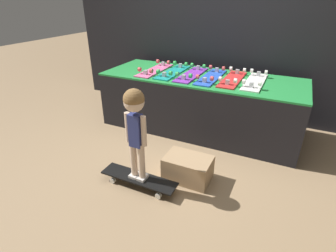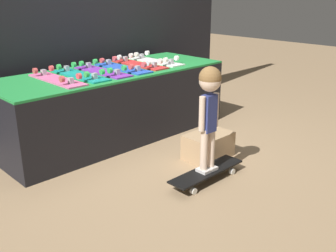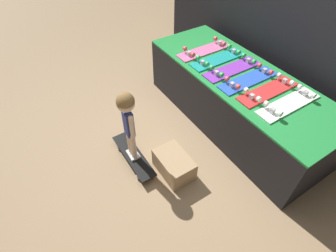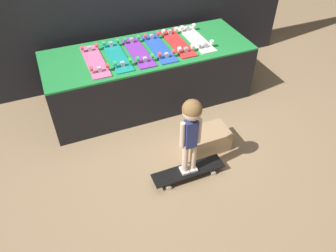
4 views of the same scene
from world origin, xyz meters
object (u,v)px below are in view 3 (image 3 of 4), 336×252
object	(u,v)px
skateboard_blue_on_rack	(248,79)
skateboard_on_floor	(133,156)
skateboard_teal_on_rack	(218,58)
storage_box	(174,165)
skateboard_white_on_rack	(289,103)
skateboard_red_on_rack	(268,90)
skateboard_pink_on_rack	(204,50)
child	(127,115)
skateboard_purple_on_rack	(232,68)

from	to	relation	value
skateboard_blue_on_rack	skateboard_on_floor	xyz separation A→B (m)	(-0.22, -1.32, -0.63)
skateboard_teal_on_rack	storage_box	bearing A→B (deg)	-58.31
skateboard_blue_on_rack	storage_box	world-z (taller)	skateboard_blue_on_rack
skateboard_white_on_rack	skateboard_red_on_rack	bearing A→B (deg)	-177.73
skateboard_teal_on_rack	skateboard_blue_on_rack	distance (m)	0.49
skateboard_on_floor	storage_box	distance (m)	0.46
skateboard_white_on_rack	storage_box	xyz separation A→B (m)	(-0.35, -1.07, -0.59)
skateboard_blue_on_rack	skateboard_white_on_rack	xyz separation A→B (m)	(0.49, 0.04, 0.00)
skateboard_pink_on_rack	skateboard_blue_on_rack	distance (m)	0.74
skateboard_on_floor	child	bearing A→B (deg)	0.00
child	skateboard_white_on_rack	bearing A→B (deg)	64.31
child	storage_box	xyz separation A→B (m)	(0.36, 0.29, -0.56)
skateboard_pink_on_rack	storage_box	world-z (taller)	skateboard_pink_on_rack
skateboard_teal_on_rack	skateboard_purple_on_rack	xyz separation A→B (m)	(0.25, -0.00, 0.00)
skateboard_pink_on_rack	skateboard_red_on_rack	size ratio (longest dim) A/B	1.00
skateboard_purple_on_rack	storage_box	xyz separation A→B (m)	(0.39, -1.03, -0.59)
skateboard_white_on_rack	child	world-z (taller)	child
skateboard_red_on_rack	child	distance (m)	1.43
skateboard_purple_on_rack	child	distance (m)	1.32
skateboard_on_floor	storage_box	bearing A→B (deg)	38.99
skateboard_pink_on_rack	child	bearing A→B (deg)	-68.17
skateboard_on_floor	child	size ratio (longest dim) A/B	0.86
skateboard_teal_on_rack	child	world-z (taller)	child
skateboard_teal_on_rack	skateboard_pink_on_rack	bearing A→B (deg)	-177.05
skateboard_teal_on_rack	storage_box	size ratio (longest dim) A/B	1.68
skateboard_on_floor	storage_box	world-z (taller)	storage_box
skateboard_teal_on_rack	skateboard_on_floor	xyz separation A→B (m)	(0.28, -1.32, -0.63)
child	storage_box	size ratio (longest dim) A/B	1.96
skateboard_purple_on_rack	skateboard_teal_on_rack	bearing A→B (deg)	179.15
skateboard_blue_on_rack	child	size ratio (longest dim) A/B	0.86
skateboard_red_on_rack	skateboard_on_floor	world-z (taller)	skateboard_red_on_rack
child	skateboard_teal_on_rack	bearing A→B (deg)	103.70
skateboard_blue_on_rack	child	bearing A→B (deg)	-99.25
skateboard_blue_on_rack	storage_box	bearing A→B (deg)	-82.02
storage_box	skateboard_purple_on_rack	bearing A→B (deg)	110.80
skateboard_teal_on_rack	skateboard_on_floor	size ratio (longest dim) A/B	1.00
skateboard_pink_on_rack	skateboard_blue_on_rack	size ratio (longest dim) A/B	1.00
skateboard_blue_on_rack	skateboard_on_floor	size ratio (longest dim) A/B	1.00
skateboard_purple_on_rack	skateboard_white_on_rack	xyz separation A→B (m)	(0.74, 0.04, 0.00)
skateboard_pink_on_rack	skateboard_purple_on_rack	size ratio (longest dim) A/B	1.00
skateboard_on_floor	skateboard_pink_on_rack	bearing A→B (deg)	111.83
skateboard_pink_on_rack	storage_box	distance (m)	1.47
skateboard_red_on_rack	child	bearing A→B (deg)	-108.87
skateboard_teal_on_rack	child	bearing A→B (deg)	-78.12
skateboard_teal_on_rack	skateboard_purple_on_rack	size ratio (longest dim) A/B	1.00
skateboard_purple_on_rack	skateboard_blue_on_rack	xyz separation A→B (m)	(0.25, -0.00, 0.00)
skateboard_teal_on_rack	skateboard_red_on_rack	world-z (taller)	same
skateboard_on_floor	skateboard_purple_on_rack	bearing A→B (deg)	91.38
skateboard_pink_on_rack	skateboard_purple_on_rack	xyz separation A→B (m)	(0.49, 0.01, 0.00)
skateboard_pink_on_rack	skateboard_on_floor	size ratio (longest dim) A/B	1.00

